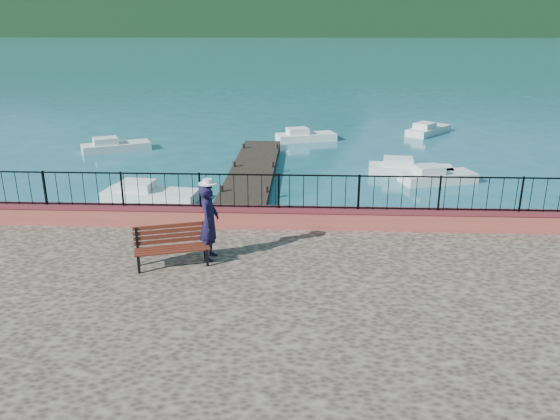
# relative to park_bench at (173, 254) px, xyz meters

# --- Properties ---
(ground) EXTENTS (2000.00, 2000.00, 0.00)m
(ground) POSITION_rel_park_bench_xyz_m (2.69, -1.03, -1.49)
(ground) COLOR #19596B
(ground) RESTS_ON ground
(parapet) EXTENTS (28.00, 0.46, 0.58)m
(parapet) POSITION_rel_park_bench_xyz_m (2.69, 2.67, -0.00)
(parapet) COLOR #A54B3B
(parapet) RESTS_ON promenade
(railing) EXTENTS (27.00, 0.05, 0.95)m
(railing) POSITION_rel_park_bench_xyz_m (2.69, 2.67, 0.76)
(railing) COLOR black
(railing) RESTS_ON parapet
(dock) EXTENTS (2.00, 16.00, 0.30)m
(dock) POSITION_rel_park_bench_xyz_m (0.69, 10.97, -1.34)
(dock) COLOR #2D231C
(dock) RESTS_ON ground
(far_forest) EXTENTS (900.00, 60.00, 18.00)m
(far_forest) POSITION_rel_park_bench_xyz_m (2.69, 298.97, 7.51)
(far_forest) COLOR black
(far_forest) RESTS_ON ground
(companion_hill) EXTENTS (448.00, 384.00, 180.00)m
(companion_hill) POSITION_rel_park_bench_xyz_m (222.69, 558.97, -1.49)
(companion_hill) COLOR #142D23
(companion_hill) RESTS_ON ground
(park_bench) EXTENTS (1.83, 1.05, 0.96)m
(park_bench) POSITION_rel_park_bench_xyz_m (0.00, 0.00, 0.00)
(park_bench) COLOR black
(park_bench) RESTS_ON promenade
(person) EXTENTS (0.51, 0.73, 1.90)m
(person) POSITION_rel_park_bench_xyz_m (0.83, 0.45, 0.66)
(person) COLOR black
(person) RESTS_ON promenade
(hat) EXTENTS (0.44, 0.44, 0.12)m
(hat) POSITION_rel_park_bench_xyz_m (0.83, 0.45, 1.67)
(hat) COLOR white
(hat) RESTS_ON person
(boat_0) EXTENTS (3.82, 1.73, 0.80)m
(boat_0) POSITION_rel_park_bench_xyz_m (-2.96, 8.58, -1.09)
(boat_0) COLOR white
(boat_0) RESTS_ON ground
(boat_1) EXTENTS (3.93, 1.74, 0.80)m
(boat_1) POSITION_rel_park_bench_xyz_m (8.01, 13.05, -1.09)
(boat_1) COLOR white
(boat_1) RESTS_ON ground
(boat_2) EXTENTS (3.51, 2.18, 0.80)m
(boat_2) POSITION_rel_park_bench_xyz_m (9.00, 11.80, -1.09)
(boat_2) COLOR silver
(boat_2) RESTS_ON ground
(boat_3) EXTENTS (3.80, 2.80, 0.80)m
(boat_3) POSITION_rel_park_bench_xyz_m (-7.29, 17.37, -1.09)
(boat_3) COLOR silver
(boat_3) RESTS_ON ground
(boat_4) EXTENTS (3.73, 2.25, 0.80)m
(boat_4) POSITION_rel_park_bench_xyz_m (3.17, 20.63, -1.09)
(boat_4) COLOR white
(boat_4) RESTS_ON ground
(boat_5) EXTENTS (3.34, 3.69, 0.80)m
(boat_5) POSITION_rel_park_bench_xyz_m (10.95, 23.11, -1.09)
(boat_5) COLOR silver
(boat_5) RESTS_ON ground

